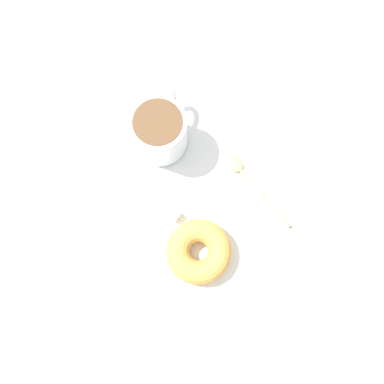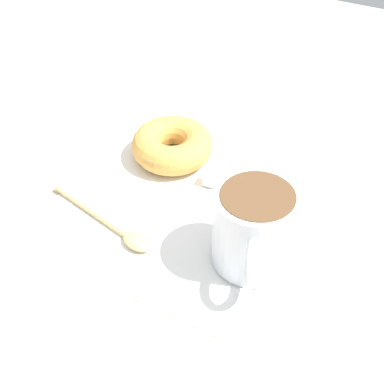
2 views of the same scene
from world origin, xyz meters
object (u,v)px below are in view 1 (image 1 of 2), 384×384
donut (199,251)px  spoon (245,175)px  coffee_cup (160,131)px  sugar_cube (174,215)px

donut → spoon: bearing=-177.8°
coffee_cup → sugar_cube: coffee_cup is taller
coffee_cup → spoon: 15.35cm
donut → spoon: donut is taller
coffee_cup → donut: size_ratio=1.18×
coffee_cup → sugar_cube: bearing=43.1°
spoon → sugar_cube: sugar_cube is taller
coffee_cup → sugar_cube: 13.32cm
spoon → coffee_cup: bearing=-80.3°
spoon → sugar_cube: size_ratio=8.99×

